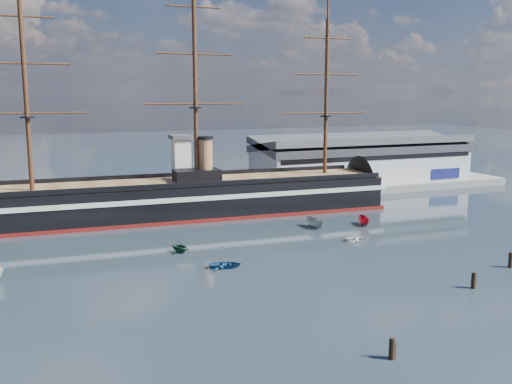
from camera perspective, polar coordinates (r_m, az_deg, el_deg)
name	(u,v)px	position (r m, az deg, el deg)	size (l,w,h in m)	color
ground	(211,237)	(108.61, -4.55, -4.51)	(600.00, 600.00, 0.00)	#1D2B35
quay	(206,200)	(145.09, -5.02, -0.85)	(180.00, 18.00, 2.00)	slate
warehouse	(361,159)	(167.43, 10.47, 3.23)	(63.00, 21.00, 11.60)	#B7BABC
quay_tower	(181,165)	(138.87, -7.48, 2.70)	(5.00, 5.00, 15.00)	silver
warship	(181,198)	(126.42, -7.53, -0.63)	(113.21, 20.05, 53.94)	black
motorboat_b	(225,268)	(89.85, -3.11, -7.58)	(3.13, 1.25, 1.46)	navy
motorboat_c	(315,228)	(116.11, 5.92, -3.58)	(6.53, 2.39, 2.61)	gray
motorboat_d	(180,252)	(99.00, -7.65, -5.99)	(6.33, 2.74, 2.32)	#173F2B
motorboat_e	(358,241)	(107.10, 10.16, -4.84)	(2.83, 1.13, 1.32)	white
motorboat_f	(364,225)	(119.86, 10.78, -3.28)	(5.75, 2.11, 2.30)	maroon
piling_near_mid	(391,359)	(62.49, 13.40, -15.94)	(0.64, 0.64, 2.99)	black
piling_near_right	(473,288)	(86.22, 20.88, -9.00)	(0.64, 0.64, 3.01)	black
piling_far_right	(510,268)	(98.25, 24.05, -6.91)	(0.64, 0.64, 3.18)	black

